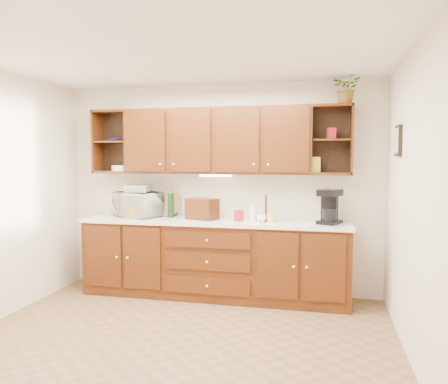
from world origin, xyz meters
The scene contains 25 objects.
floor centered at (0.00, 0.00, 0.00)m, with size 4.00×4.00×0.00m, color brown.
ceiling centered at (0.00, 0.00, 2.60)m, with size 4.00×4.00×0.00m, color white.
back_wall centered at (0.00, 1.75, 1.30)m, with size 4.00×4.00×0.00m, color silver.
right_wall centered at (2.00, 0.00, 1.30)m, with size 3.50×3.50×0.00m, color silver.
base_cabinets centered at (0.00, 1.45, 0.45)m, with size 3.20×0.60×0.90m, color #321405.
countertop centered at (0.00, 1.44, 0.92)m, with size 3.24×0.64×0.04m, color silver.
upper_cabinets centered at (0.01, 1.59, 1.89)m, with size 3.20×0.33×0.80m.
undercabinet_light centered at (0.00, 1.53, 1.47)m, with size 0.40×0.05×0.03m, color white.
framed_picture centered at (1.98, 0.90, 1.85)m, with size 0.03×0.24×0.30m, color black.
wicker_basket centered at (-1.01, 1.34, 1.00)m, with size 0.22×0.22×0.13m, color olive.
microwave centered at (-1.02, 1.53, 1.10)m, with size 0.57×0.38×0.31m, color beige.
towel_stack centered at (-1.02, 1.53, 1.30)m, with size 0.29×0.21×0.09m, color #C4BF5C.
wine_bottle centered at (-0.58, 1.53, 1.09)m, with size 0.07×0.07×0.30m, color black.
woven_tray centered at (-0.66, 1.63, 0.95)m, with size 0.35×0.35×0.02m, color olive.
bread_box centered at (-0.15, 1.46, 1.07)m, with size 0.36×0.23×0.25m, color #321405.
mug_tree centered at (0.63, 1.48, 0.99)m, with size 0.24×0.26×0.31m.
canister_red centered at (0.31, 1.43, 1.01)m, with size 0.11×0.11×0.13m, color maroon.
canister_white centered at (0.48, 1.46, 1.04)m, with size 0.08×0.08×0.19m, color white.
canister_yellow centered at (0.70, 1.41, 0.99)m, with size 0.10×0.10×0.11m, color gold.
coffee_maker centered at (1.35, 1.46, 1.13)m, with size 0.30×0.34×0.39m.
bowl_stack centered at (-1.36, 1.58, 1.92)m, with size 0.15×0.15×0.04m, color navy.
plate_stack centered at (-1.27, 1.56, 1.56)m, with size 0.22×0.22×0.07m, color white.
pantry_box_yellow centered at (1.18, 1.57, 1.61)m, with size 0.10×0.08×0.18m, color gold.
pantry_box_red centered at (1.36, 1.57, 1.96)m, with size 0.09×0.08×0.13m, color maroon.
potted_plant centered at (1.52, 1.53, 2.46)m, with size 0.31×0.27×0.35m, color #999999.
Camera 1 is at (1.28, -3.61, 1.68)m, focal length 35.00 mm.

